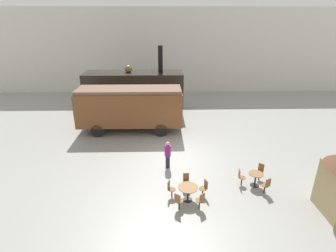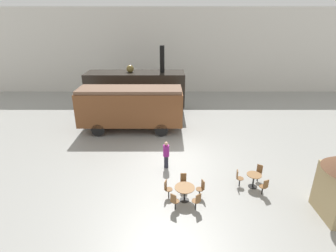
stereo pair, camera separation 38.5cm
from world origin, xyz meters
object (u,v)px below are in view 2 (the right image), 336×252
(cafe_table_mid, at_px, (185,190))
(visitor_person, at_px, (167,154))
(cafe_chair_0, at_px, (239,177))
(passenger_coach_wooden, at_px, (131,106))
(steam_locomotive, at_px, (137,88))
(cafe_table_near, at_px, (254,178))

(cafe_table_mid, distance_m, visitor_person, 3.06)
(cafe_chair_0, distance_m, visitor_person, 4.03)
(cafe_chair_0, relative_size, visitor_person, 0.55)
(passenger_coach_wooden, xyz_separation_m, cafe_chair_0, (6.21, -7.14, -1.40))
(visitor_person, bearing_deg, cafe_chair_0, -26.32)
(cafe_table_mid, xyz_separation_m, cafe_chair_0, (2.74, 1.14, -0.06))
(steam_locomotive, height_order, passenger_coach_wooden, steam_locomotive)
(cafe_table_mid, xyz_separation_m, visitor_person, (-0.86, 2.92, 0.28))
(steam_locomotive, bearing_deg, cafe_table_mid, -74.26)
(cafe_table_near, distance_m, cafe_table_mid, 3.62)
(steam_locomotive, bearing_deg, cafe_table_near, -58.76)
(cafe_table_mid, bearing_deg, steam_locomotive, 105.74)
(cafe_table_mid, relative_size, visitor_person, 0.58)
(steam_locomotive, relative_size, cafe_table_mid, 9.22)
(cafe_table_mid, bearing_deg, cafe_table_near, 16.93)
(passenger_coach_wooden, distance_m, visitor_person, 6.06)
(passenger_coach_wooden, relative_size, cafe_table_near, 10.46)
(passenger_coach_wooden, height_order, visitor_person, passenger_coach_wooden)
(cafe_table_near, bearing_deg, cafe_chair_0, 173.11)
(cafe_chair_0, bearing_deg, cafe_table_near, 0.00)
(steam_locomotive, height_order, cafe_chair_0, steam_locomotive)
(cafe_table_mid, distance_m, cafe_chair_0, 2.97)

